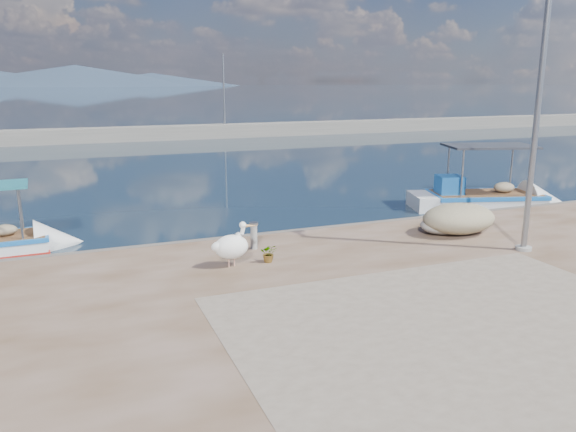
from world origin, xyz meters
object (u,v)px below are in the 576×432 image
at_px(lamp_post, 535,131).
at_px(bollard_near, 254,234).
at_px(boat_right, 484,202).
at_px(pelican, 232,246).

distance_m(lamp_post, bollard_near, 8.08).
distance_m(boat_right, lamp_post, 8.56).
height_order(boat_right, pelican, boat_right).
relative_size(boat_right, bollard_near, 8.63).
distance_m(boat_right, pelican, 13.19).
bearing_deg(bollard_near, lamp_post, -22.27).
xyz_separation_m(boat_right, lamp_post, (-4.22, -6.54, 3.56)).
bearing_deg(lamp_post, pelican, 168.78).
bearing_deg(lamp_post, bollard_near, 157.73).
xyz_separation_m(pelican, lamp_post, (7.98, -1.58, 2.76)).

